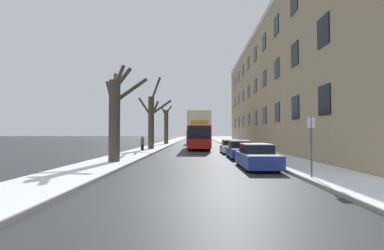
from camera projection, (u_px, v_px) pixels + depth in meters
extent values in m
plane|color=#303335|center=(203.00, 195.00, 8.18)|extent=(320.00, 320.00, 0.00)
cube|color=gray|center=(173.00, 141.00, 61.26)|extent=(3.20, 130.00, 0.13)
cube|color=white|center=(173.00, 141.00, 61.26)|extent=(3.17, 130.00, 0.03)
cube|color=gray|center=(222.00, 141.00, 61.04)|extent=(3.20, 130.00, 0.13)
cube|color=white|center=(222.00, 141.00, 61.04)|extent=(3.17, 130.00, 0.03)
cube|color=tan|center=(291.00, 88.00, 33.08)|extent=(9.00, 45.58, 15.53)
cube|color=black|center=(324.00, 100.00, 15.22)|extent=(0.08, 1.40, 1.80)
cube|color=black|center=(295.00, 108.00, 19.68)|extent=(0.08, 1.40, 1.80)
cube|color=black|center=(277.00, 112.00, 24.13)|extent=(0.08, 1.40, 1.80)
cube|color=black|center=(265.00, 116.00, 28.59)|extent=(0.08, 1.40, 1.80)
cube|color=black|center=(256.00, 118.00, 33.04)|extent=(0.08, 1.40, 1.80)
cube|color=black|center=(249.00, 120.00, 37.49)|extent=(0.08, 1.40, 1.80)
cube|color=black|center=(243.00, 121.00, 41.95)|extent=(0.08, 1.40, 1.80)
cube|color=black|center=(239.00, 122.00, 46.40)|extent=(0.08, 1.40, 1.80)
cube|color=black|center=(235.00, 123.00, 50.86)|extent=(0.08, 1.40, 1.80)
cube|color=black|center=(323.00, 31.00, 15.35)|extent=(0.08, 1.40, 1.80)
cube|color=black|center=(295.00, 54.00, 19.81)|extent=(0.08, 1.40, 1.80)
cube|color=black|center=(277.00, 69.00, 24.26)|extent=(0.08, 1.40, 1.80)
cube|color=black|center=(264.00, 79.00, 28.72)|extent=(0.08, 1.40, 1.80)
cube|color=black|center=(255.00, 86.00, 33.17)|extent=(0.08, 1.40, 1.80)
cube|color=black|center=(248.00, 92.00, 37.62)|extent=(0.08, 1.40, 1.80)
cube|color=black|center=(243.00, 96.00, 42.08)|extent=(0.08, 1.40, 1.80)
cube|color=black|center=(238.00, 100.00, 46.53)|extent=(0.08, 1.40, 1.80)
cube|color=black|center=(235.00, 102.00, 50.99)|extent=(0.08, 1.40, 1.80)
cube|color=black|center=(294.00, 2.00, 19.94)|extent=(0.08, 1.40, 1.80)
cube|color=black|center=(276.00, 26.00, 24.39)|extent=(0.08, 1.40, 1.80)
cube|color=black|center=(264.00, 42.00, 28.85)|extent=(0.08, 1.40, 1.80)
cube|color=black|center=(255.00, 54.00, 33.30)|extent=(0.08, 1.40, 1.80)
cube|color=black|center=(248.00, 64.00, 37.76)|extent=(0.08, 1.40, 1.80)
cube|color=black|center=(243.00, 71.00, 42.21)|extent=(0.08, 1.40, 1.80)
cube|color=black|center=(238.00, 77.00, 46.66)|extent=(0.08, 1.40, 1.80)
cube|color=black|center=(235.00, 82.00, 51.12)|extent=(0.08, 1.40, 1.80)
cube|color=beige|center=(255.00, 33.00, 33.39)|extent=(0.12, 44.67, 0.44)
cylinder|color=#423A30|center=(114.00, 122.00, 16.46)|extent=(0.71, 0.71, 5.38)
cylinder|color=#423A30|center=(115.00, 82.00, 17.39)|extent=(0.77, 1.91, 1.61)
cylinder|color=#423A30|center=(119.00, 76.00, 17.15)|extent=(0.48, 1.43, 1.83)
cylinder|color=#423A30|center=(111.00, 96.00, 17.48)|extent=(1.46, 2.20, 2.37)
cylinder|color=#423A30|center=(123.00, 79.00, 16.67)|extent=(1.19, 0.57, 1.52)
cylinder|color=#423A30|center=(131.00, 90.00, 17.62)|extent=(1.86, 2.48, 2.11)
cylinder|color=#423A30|center=(151.00, 123.00, 29.72)|extent=(0.68, 0.68, 6.20)
cylinder|color=#423A30|center=(161.00, 107.00, 29.98)|extent=(2.42, 0.70, 1.86)
cylinder|color=#423A30|center=(145.00, 107.00, 29.68)|extent=(1.60, 0.49, 2.26)
cylinder|color=#423A30|center=(156.00, 90.00, 29.14)|extent=(1.53, 1.68, 2.64)
cylinder|color=#423A30|center=(154.00, 110.00, 28.91)|extent=(1.32, 1.94, 1.92)
cylinder|color=#423A30|center=(166.00, 127.00, 43.75)|extent=(0.73, 0.73, 5.91)
cylinder|color=#423A30|center=(167.00, 114.00, 45.07)|extent=(0.35, 2.64, 1.78)
cylinder|color=#423A30|center=(169.00, 110.00, 44.68)|extent=(0.98, 1.92, 1.57)
cylinder|color=#423A30|center=(164.00, 112.00, 43.67)|extent=(0.99, 0.66, 1.71)
cube|color=red|center=(199.00, 136.00, 32.25)|extent=(2.59, 11.06, 2.45)
cube|color=beige|center=(199.00, 121.00, 32.31)|extent=(2.53, 10.84, 1.44)
cube|color=beige|center=(199.00, 115.00, 32.34)|extent=(2.53, 10.84, 0.12)
cube|color=black|center=(199.00, 133.00, 32.27)|extent=(2.62, 9.73, 1.27)
cube|color=black|center=(199.00, 120.00, 32.32)|extent=(2.62, 9.73, 1.10)
cube|color=black|center=(199.00, 132.00, 26.76)|extent=(2.33, 0.06, 1.34)
cube|color=orange|center=(199.00, 122.00, 26.79)|extent=(1.81, 0.05, 0.32)
cylinder|color=black|center=(189.00, 146.00, 28.93)|extent=(0.30, 1.08, 1.08)
cylinder|color=black|center=(209.00, 146.00, 28.88)|extent=(0.30, 1.08, 1.08)
cylinder|color=black|center=(191.00, 143.00, 35.34)|extent=(0.30, 1.08, 1.08)
cylinder|color=black|center=(207.00, 143.00, 35.29)|extent=(0.30, 1.08, 1.08)
cube|color=navy|center=(257.00, 159.00, 14.28)|extent=(1.79, 4.20, 0.67)
cube|color=black|center=(256.00, 149.00, 14.46)|extent=(1.54, 2.10, 0.49)
cube|color=white|center=(256.00, 144.00, 14.47)|extent=(1.50, 1.99, 0.04)
cube|color=white|center=(264.00, 155.00, 12.80)|extent=(1.61, 1.10, 0.03)
cylinder|color=black|center=(247.00, 165.00, 13.03)|extent=(0.20, 0.68, 0.68)
cylinder|color=black|center=(278.00, 165.00, 13.00)|extent=(0.20, 0.68, 0.68)
cylinder|color=black|center=(239.00, 160.00, 15.55)|extent=(0.20, 0.68, 0.68)
cylinder|color=black|center=(265.00, 160.00, 15.52)|extent=(0.20, 0.68, 0.68)
cube|color=navy|center=(240.00, 152.00, 19.93)|extent=(1.70, 3.92, 0.60)
cube|color=black|center=(239.00, 145.00, 20.10)|extent=(1.46, 1.96, 0.56)
cube|color=white|center=(239.00, 141.00, 20.11)|extent=(1.43, 1.86, 0.09)
cube|color=white|center=(243.00, 149.00, 18.55)|extent=(1.53, 1.02, 0.07)
cylinder|color=black|center=(232.00, 156.00, 18.76)|extent=(0.20, 0.64, 0.64)
cylinder|color=black|center=(253.00, 156.00, 18.73)|extent=(0.20, 0.64, 0.64)
cylinder|color=black|center=(228.00, 153.00, 21.11)|extent=(0.20, 0.64, 0.64)
cylinder|color=black|center=(246.00, 153.00, 21.09)|extent=(0.20, 0.64, 0.64)
cube|color=silver|center=(231.00, 149.00, 25.12)|extent=(1.84, 4.08, 0.57)
cube|color=black|center=(231.00, 143.00, 25.30)|extent=(1.59, 2.04, 0.50)
cube|color=white|center=(231.00, 140.00, 25.31)|extent=(1.55, 1.94, 0.09)
cube|color=white|center=(233.00, 146.00, 23.68)|extent=(1.66, 1.06, 0.07)
cylinder|color=black|center=(224.00, 151.00, 23.91)|extent=(0.20, 0.62, 0.62)
cylinder|color=black|center=(241.00, 151.00, 23.88)|extent=(0.20, 0.62, 0.62)
cylinder|color=black|center=(221.00, 149.00, 26.35)|extent=(0.20, 0.62, 0.62)
cylinder|color=black|center=(237.00, 149.00, 26.32)|extent=(0.20, 0.62, 0.62)
cube|color=#333842|center=(192.00, 137.00, 44.88)|extent=(1.90, 5.53, 2.27)
cube|color=black|center=(192.00, 134.00, 42.15)|extent=(1.67, 0.06, 1.00)
cylinder|color=black|center=(187.00, 143.00, 43.10)|extent=(0.22, 0.68, 0.68)
cylinder|color=black|center=(197.00, 143.00, 43.06)|extent=(0.22, 0.68, 0.68)
cylinder|color=black|center=(188.00, 142.00, 46.63)|extent=(0.22, 0.68, 0.68)
cylinder|color=black|center=(197.00, 142.00, 46.60)|extent=(0.22, 0.68, 0.68)
cylinder|color=black|center=(143.00, 148.00, 27.03)|extent=(0.17, 0.17, 0.78)
cylinder|color=black|center=(142.00, 148.00, 26.95)|extent=(0.17, 0.17, 0.78)
cylinder|color=#47474C|center=(142.00, 141.00, 27.01)|extent=(0.36, 0.36, 0.68)
sphere|color=#8C6647|center=(142.00, 137.00, 27.02)|extent=(0.22, 0.22, 0.22)
cylinder|color=#4C4F54|center=(311.00, 149.00, 10.54)|extent=(0.07, 0.07, 2.66)
cube|color=silver|center=(311.00, 122.00, 10.56)|extent=(0.32, 0.02, 0.44)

